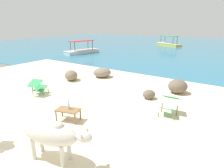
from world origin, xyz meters
name	(u,v)px	position (x,y,z in m)	size (l,w,h in m)	color
sand_beach	(49,119)	(0.00, 0.00, 0.02)	(18.00, 14.00, 0.04)	beige
water_surface	(197,49)	(0.00, 22.00, 0.00)	(60.00, 36.00, 0.03)	teal
cow	(51,134)	(1.77, -1.25, 0.70)	(1.80, 0.86, 1.00)	beige
low_bench_table	(68,111)	(0.65, 0.29, 0.37)	(0.85, 0.63, 0.39)	brown
bottle	(69,105)	(0.65, 0.33, 0.55)	(0.07, 0.07, 0.30)	#A3C6D1
deck_chair_near	(38,86)	(-2.22, 1.25, 0.42)	(0.75, 0.89, 0.68)	brown
deck_chair_far	(169,104)	(3.20, 2.57, 0.42)	(0.60, 0.81, 0.68)	brown
shore_rock_large	(178,86)	(2.78, 4.92, 0.35)	(0.85, 0.82, 0.62)	#6B5B4C
shore_rock_medium	(102,72)	(-1.63, 5.12, 0.31)	(1.02, 0.89, 0.55)	gray
shore_rock_small	(71,75)	(-2.64, 3.65, 0.32)	(0.91, 0.68, 0.55)	#756651
shore_rock_flat	(149,94)	(2.02, 3.53, 0.23)	(0.53, 0.47, 0.38)	#6B5B4C
boat_white	(82,51)	(-8.95, 11.37, 0.29)	(1.92, 3.83, 1.29)	white
boat_yellow	(168,44)	(-3.89, 23.04, 0.29)	(3.82, 2.58, 1.29)	gold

